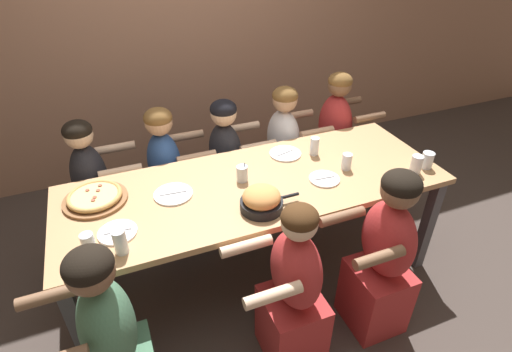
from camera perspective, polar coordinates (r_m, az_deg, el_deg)
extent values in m
plane|color=#423833|center=(3.03, 0.00, -13.48)|extent=(18.00, 18.00, 0.00)
cube|color=tan|center=(2.51, 0.00, -1.33)|extent=(2.41, 0.87, 0.04)
cube|color=#4C4C51|center=(2.42, -23.90, -19.74)|extent=(0.07, 0.07, 0.76)
cube|color=#4C4C51|center=(3.07, 23.27, -6.46)|extent=(0.07, 0.07, 0.76)
cube|color=#4C4C51|center=(2.96, -24.32, -8.46)|extent=(0.07, 0.07, 0.76)
cube|color=#4C4C51|center=(3.50, 15.29, 0.63)|extent=(0.07, 0.07, 0.76)
cylinder|color=brown|center=(2.53, -21.94, -3.15)|extent=(0.37, 0.37, 0.02)
torus|color=tan|center=(2.51, -22.07, -2.66)|extent=(0.31, 0.31, 0.03)
cylinder|color=#E5C675|center=(2.51, -22.04, -2.75)|extent=(0.27, 0.27, 0.03)
cylinder|color=#9E4C38|center=(2.53, -21.64, -1.93)|extent=(0.02, 0.02, 0.01)
cylinder|color=#9E4C38|center=(2.56, -22.95, -1.87)|extent=(0.02, 0.02, 0.01)
cylinder|color=#9E4C38|center=(2.46, -22.25, -3.22)|extent=(0.02, 0.02, 0.01)
cylinder|color=#9E4C38|center=(2.48, -22.06, -2.82)|extent=(0.02, 0.02, 0.01)
cylinder|color=#9E4C38|center=(2.57, -21.40, -1.27)|extent=(0.02, 0.02, 0.01)
cylinder|color=black|center=(2.27, 0.79, -4.12)|extent=(0.25, 0.25, 0.06)
cylinder|color=black|center=(2.33, 4.86, -2.83)|extent=(0.11, 0.02, 0.02)
ellipsoid|color=#D68E4C|center=(2.24, 0.80, -3.01)|extent=(0.22, 0.22, 0.12)
cylinder|color=white|center=(2.44, -11.74, -2.55)|extent=(0.23, 0.23, 0.01)
cube|color=#B7B7BC|center=(2.44, -11.76, -2.38)|extent=(0.16, 0.02, 0.01)
cylinder|color=white|center=(2.25, -19.17, -7.60)|extent=(0.21, 0.21, 0.01)
cube|color=#B7B7BC|center=(2.24, -19.21, -7.43)|extent=(0.14, 0.02, 0.01)
cylinder|color=white|center=(2.56, 9.74, -0.41)|extent=(0.20, 0.20, 0.01)
cube|color=#B7B7BC|center=(2.56, 9.76, -0.25)|extent=(0.14, 0.02, 0.01)
cylinder|color=white|center=(2.80, 4.21, 3.21)|extent=(0.22, 0.22, 0.01)
cube|color=#B7B7BC|center=(2.80, 4.22, 3.37)|extent=(0.15, 0.05, 0.01)
cylinder|color=silver|center=(2.50, -2.00, 0.35)|extent=(0.07, 0.07, 0.10)
cylinder|color=#1EA8DB|center=(2.50, -1.99, 0.07)|extent=(0.06, 0.06, 0.07)
cylinder|color=black|center=(2.49, -1.66, 0.67)|extent=(0.01, 0.02, 0.13)
cylinder|color=silver|center=(2.77, 21.92, 1.54)|extent=(0.07, 0.07, 0.12)
cylinder|color=silver|center=(2.78, 21.81, 1.07)|extent=(0.06, 0.06, 0.07)
cylinder|color=silver|center=(2.86, 23.27, 2.09)|extent=(0.08, 0.08, 0.11)
cylinder|color=black|center=(2.87, 23.17, 1.70)|extent=(0.07, 0.07, 0.06)
cylinder|color=silver|center=(2.17, -22.85, -8.77)|extent=(0.07, 0.07, 0.10)
cylinder|color=black|center=(2.18, -22.70, -9.29)|extent=(0.06, 0.06, 0.05)
cylinder|color=silver|center=(2.80, 8.35, 4.24)|extent=(0.06, 0.06, 0.13)
cylinder|color=silver|center=(2.81, 8.31, 3.77)|extent=(0.05, 0.05, 0.08)
cylinder|color=silver|center=(2.09, -18.84, -8.86)|extent=(0.07, 0.07, 0.14)
cylinder|color=black|center=(2.11, -18.71, -9.42)|extent=(0.06, 0.06, 0.08)
cylinder|color=silver|center=(2.68, 12.83, 2.03)|extent=(0.06, 0.06, 0.11)
cube|color=#B22D2D|center=(2.46, 5.09, -20.46)|extent=(0.32, 0.34, 0.45)
ellipsoid|color=#B22D2D|center=(2.11, 5.71, -13.17)|extent=(0.24, 0.36, 0.46)
sphere|color=beige|center=(1.90, 6.24, -6.67)|extent=(0.18, 0.18, 0.18)
ellipsoid|color=#422814|center=(1.88, 6.29, -5.93)|extent=(0.18, 0.18, 0.13)
cylinder|color=beige|center=(1.88, 2.46, -16.64)|extent=(0.28, 0.06, 0.06)
cylinder|color=beige|center=(2.10, -1.40, -9.98)|extent=(0.28, 0.06, 0.06)
cube|color=#2D5193|center=(3.26, -11.96, -4.85)|extent=(0.32, 0.34, 0.45)
ellipsoid|color=#2D5193|center=(3.01, -12.96, 1.99)|extent=(0.24, 0.36, 0.46)
sphere|color=tan|center=(2.86, -13.77, 7.49)|extent=(0.19, 0.19, 0.19)
ellipsoid|color=brown|center=(2.84, -13.86, 8.10)|extent=(0.20, 0.20, 0.14)
cylinder|color=tan|center=(3.14, -10.08, 5.63)|extent=(0.28, 0.06, 0.06)
cylinder|color=tan|center=(2.84, -8.47, 2.67)|extent=(0.28, 0.06, 0.06)
cube|color=#B22D2D|center=(2.69, 16.57, -16.03)|extent=(0.32, 0.34, 0.45)
ellipsoid|color=#B22D2D|center=(2.36, 18.38, -8.57)|extent=(0.24, 0.36, 0.48)
sphere|color=brown|center=(2.16, 19.93, -1.87)|extent=(0.20, 0.20, 0.20)
ellipsoid|color=black|center=(2.14, 20.11, -1.09)|extent=(0.21, 0.21, 0.14)
cylinder|color=brown|center=(2.10, 17.20, -11.07)|extent=(0.28, 0.06, 0.06)
cylinder|color=brown|center=(2.30, 12.17, -5.70)|extent=(0.28, 0.06, 0.06)
cube|color=#232328|center=(3.25, -20.95, -6.76)|extent=(0.32, 0.34, 0.45)
ellipsoid|color=#232328|center=(2.99, -22.68, 0.00)|extent=(0.24, 0.36, 0.47)
sphere|color=beige|center=(2.84, -24.06, 5.40)|extent=(0.19, 0.19, 0.19)
ellipsoid|color=black|center=(2.83, -24.21, 5.98)|extent=(0.19, 0.19, 0.13)
cylinder|color=beige|center=(3.09, -19.45, 3.80)|extent=(0.28, 0.06, 0.06)
cylinder|color=beige|center=(2.79, -18.79, 0.61)|extent=(0.28, 0.06, 0.06)
cube|color=#B22D2D|center=(3.69, 10.40, 0.34)|extent=(0.32, 0.34, 0.45)
ellipsoid|color=#B22D2D|center=(3.45, 11.22, 7.17)|extent=(0.24, 0.36, 0.53)
sphere|color=brown|center=(3.31, 11.89, 12.64)|extent=(0.19, 0.19, 0.19)
ellipsoid|color=brown|center=(3.30, 11.96, 13.17)|extent=(0.19, 0.19, 0.13)
cylinder|color=brown|center=(3.64, 12.79, 10.29)|extent=(0.28, 0.06, 0.06)
cylinder|color=brown|center=(3.39, 15.91, 8.05)|extent=(0.28, 0.06, 0.06)
cube|color=#232328|center=(3.34, -4.08, -3.07)|extent=(0.32, 0.34, 0.45)
ellipsoid|color=#232328|center=(3.09, -4.41, 3.63)|extent=(0.24, 0.36, 0.44)
sphere|color=beige|center=(2.95, -4.67, 8.93)|extent=(0.19, 0.19, 0.19)
ellipsoid|color=black|center=(2.94, -4.70, 9.53)|extent=(0.20, 0.20, 0.14)
cylinder|color=beige|center=(3.25, -1.95, 6.98)|extent=(0.28, 0.06, 0.06)
cylinder|color=beige|center=(2.97, 0.34, 4.25)|extent=(0.28, 0.06, 0.06)
cube|color=silver|center=(3.49, 3.63, -1.26)|extent=(0.32, 0.34, 0.45)
ellipsoid|color=silver|center=(3.25, 3.92, 5.47)|extent=(0.24, 0.36, 0.47)
sphere|color=tan|center=(3.10, 4.15, 10.83)|extent=(0.19, 0.19, 0.19)
ellipsoid|color=brown|center=(3.09, 4.17, 11.41)|extent=(0.20, 0.20, 0.14)
cylinder|color=tan|center=(3.43, 5.89, 8.66)|extent=(0.28, 0.06, 0.06)
cylinder|color=tan|center=(3.16, 8.71, 6.19)|extent=(0.28, 0.06, 0.06)
ellipsoid|color=#477556|center=(1.98, -20.43, -19.39)|extent=(0.24, 0.36, 0.49)
sphere|color=brown|center=(1.73, -22.64, -12.47)|extent=(0.20, 0.20, 0.20)
ellipsoid|color=black|center=(1.71, -22.89, -11.66)|extent=(0.20, 0.20, 0.14)
cylinder|color=brown|center=(2.05, -27.21, -14.98)|extent=(0.28, 0.06, 0.06)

